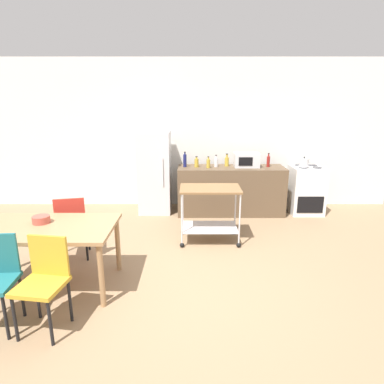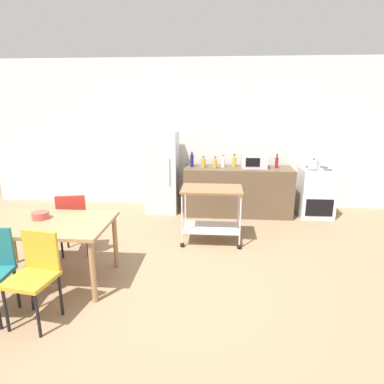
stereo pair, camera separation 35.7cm
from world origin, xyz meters
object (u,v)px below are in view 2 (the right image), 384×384
(bottle_wine, at_px, (234,162))
(bottle_soda, at_px, (277,162))
(fruit_bowl, at_px, (41,215))
(kettle, at_px, (314,164))
(bottle_olive_oil, at_px, (192,160))
(chair_red, at_px, (74,219))
(microwave, at_px, (254,161))
(bottle_sesame_oil, at_px, (223,162))
(bottle_hot_sauce, at_px, (215,164))
(kitchen_cart, at_px, (211,206))
(stove_oven, at_px, (316,192))
(refrigerator, at_px, (162,172))
(chair_mustard, at_px, (35,272))
(dining_table, at_px, (45,228))
(bottle_soy_sauce, at_px, (203,163))

(bottle_wine, relative_size, bottle_soda, 0.92)
(fruit_bowl, height_order, kettle, kettle)
(kettle, bearing_deg, bottle_olive_oil, 177.39)
(chair_red, distance_m, bottle_wine, 3.08)
(fruit_bowl, relative_size, kettle, 0.81)
(chair_red, distance_m, bottle_soda, 3.66)
(microwave, xyz_separation_m, fruit_bowl, (-2.74, -2.58, -0.24))
(bottle_sesame_oil, distance_m, fruit_bowl, 3.38)
(bottle_hot_sauce, xyz_separation_m, microwave, (0.72, 0.11, 0.04))
(kitchen_cart, xyz_separation_m, microwave, (0.75, 1.37, 0.46))
(bottle_wine, bearing_deg, kettle, -6.99)
(bottle_sesame_oil, bearing_deg, kitchen_cart, -97.50)
(stove_oven, height_order, bottle_wine, bottle_wine)
(refrigerator, xyz_separation_m, kitchen_cart, (0.98, -1.43, -0.20))
(chair_mustard, bearing_deg, dining_table, 118.53)
(bottle_soy_sauce, xyz_separation_m, bottle_hot_sauce, (0.22, -0.07, 0.00))
(bottle_olive_oil, bearing_deg, bottle_wine, 5.19)
(bottle_sesame_oil, bearing_deg, fruit_bowl, -130.08)
(stove_oven, xyz_separation_m, bottle_olive_oil, (-2.32, 0.00, 0.57))
(bottle_soy_sauce, bearing_deg, fruit_bowl, -125.33)
(bottle_olive_oil, bearing_deg, kitchen_cart, -73.36)
(bottle_sesame_oil, xyz_separation_m, kettle, (1.62, -0.11, 0.01))
(bottle_soda, bearing_deg, kitchen_cart, -130.37)
(stove_oven, bearing_deg, bottle_olive_oil, 179.95)
(chair_red, distance_m, stove_oven, 4.27)
(bottle_sesame_oil, bearing_deg, microwave, 0.06)
(bottle_olive_oil, bearing_deg, microwave, 0.67)
(fruit_bowl, bearing_deg, bottle_soy_sauce, 54.67)
(chair_red, height_order, refrigerator, refrigerator)
(chair_mustard, distance_m, refrigerator, 3.53)
(bottle_olive_oil, bearing_deg, kettle, -2.61)
(bottle_olive_oil, height_order, kettle, bottle_olive_oil)
(stove_oven, relative_size, bottle_olive_oil, 3.24)
(chair_mustard, distance_m, kettle, 4.78)
(kitchen_cart, xyz_separation_m, bottle_olive_oil, (-0.41, 1.36, 0.45))
(bottle_soda, bearing_deg, bottle_wine, 175.51)
(bottle_olive_oil, xyz_separation_m, bottle_soy_sauce, (0.22, -0.02, -0.04))
(chair_mustard, height_order, bottle_sesame_oil, bottle_sesame_oil)
(bottle_sesame_oil, height_order, bottle_soda, bottle_soda)
(microwave, distance_m, bottle_soda, 0.41)
(chair_mustard, xyz_separation_m, bottle_wine, (2.03, 3.45, 0.47))
(bottle_soy_sauce, height_order, bottle_sesame_oil, bottle_sesame_oil)
(fruit_bowl, xyz_separation_m, kettle, (3.79, 2.47, 0.21))
(refrigerator, bearing_deg, kettle, -3.70)
(refrigerator, height_order, bottle_soy_sauce, refrigerator)
(chair_red, distance_m, refrigerator, 2.24)
(dining_table, xyz_separation_m, kitchen_cart, (1.90, 1.31, -0.10))
(stove_oven, xyz_separation_m, refrigerator, (-2.90, 0.08, 0.32))
(bottle_soy_sauce, height_order, kettle, kettle)
(refrigerator, bearing_deg, stove_oven, -1.60)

